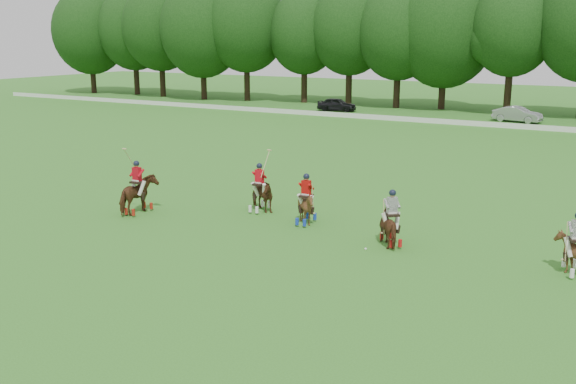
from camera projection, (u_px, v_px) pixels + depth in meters
The scene contains 11 objects.
ground at pixel (237, 256), 22.58m from camera, with size 180.00×180.00×0.00m, color #347321.
tree_line at pixel (516, 29), 61.27m from camera, with size 117.98×14.32×14.75m.
boundary_rail at pixel (483, 124), 54.77m from camera, with size 120.00×0.10×0.44m, color white.
car_left at pixel (337, 104), 66.00m from camera, with size 1.61×4.00×1.36m, color black.
car_mid at pixel (517, 114), 57.55m from camera, with size 1.48×4.24×1.40m, color #A2A3A8.
polo_red_a at pixel (138, 195), 27.83m from camera, with size 1.21×1.97×2.88m.
polo_red_b at pixel (260, 195), 28.16m from camera, with size 1.44×1.23×2.71m.
polo_red_c at pixel (306, 207), 26.25m from camera, with size 1.18×1.32×2.13m.
polo_stripe_a at pixel (391, 226), 23.61m from camera, with size 1.64×1.71×2.11m.
polo_stripe_b at pixel (575, 253), 20.67m from camera, with size 1.47×1.55×2.11m.
polo_ball at pixel (366, 249), 23.21m from camera, with size 0.09×0.09×0.09m, color white.
Camera 1 is at (11.98, -17.82, 7.55)m, focal length 40.00 mm.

